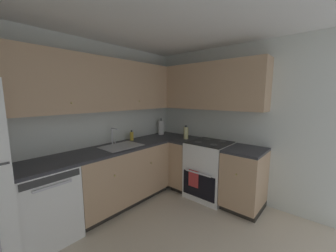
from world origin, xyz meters
name	(u,v)px	position (x,y,z in m)	size (l,w,h in m)	color
wall_back	(79,127)	(0.00, 1.45, 1.20)	(3.68, 0.05, 2.41)	silver
wall_right	(232,123)	(1.81, 0.00, 1.20)	(0.05, 2.95, 2.41)	silver
dishwasher	(45,204)	(-0.60, 1.13, 0.43)	(0.60, 0.63, 0.86)	white
lower_cabinets_back	(122,175)	(0.45, 1.13, 0.43)	(1.48, 0.62, 0.86)	tan
countertop_back	(121,147)	(0.44, 1.13, 0.88)	(2.69, 0.60, 0.04)	#2D2D33
lower_cabinets_right	(220,174)	(1.49, 0.03, 0.43)	(0.62, 1.43, 0.86)	tan
countertop_right	(221,146)	(1.49, 0.03, 0.88)	(0.60, 1.43, 0.03)	#2D2D33
oven_range	(209,169)	(1.51, 0.22, 0.46)	(0.68, 0.62, 1.05)	white
upper_cabinets_back	(103,85)	(0.28, 1.27, 1.78)	(2.37, 0.34, 0.73)	tan
upper_cabinets_right	(204,87)	(1.63, 0.44, 1.78)	(0.32, 1.98, 0.73)	tan
sink	(122,149)	(0.44, 1.10, 0.86)	(0.57, 0.40, 0.10)	#B7B7BC
faucet	(113,135)	(0.44, 1.31, 1.05)	(0.07, 0.16, 0.26)	silver
soap_bottle	(132,136)	(0.80, 1.31, 0.97)	(0.06, 0.06, 0.17)	gold
paper_towel_roll	(161,128)	(1.51, 1.29, 1.03)	(0.11, 0.11, 0.32)	white
oil_bottle	(186,133)	(1.49, 0.68, 1.00)	(0.08, 0.08, 0.23)	beige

